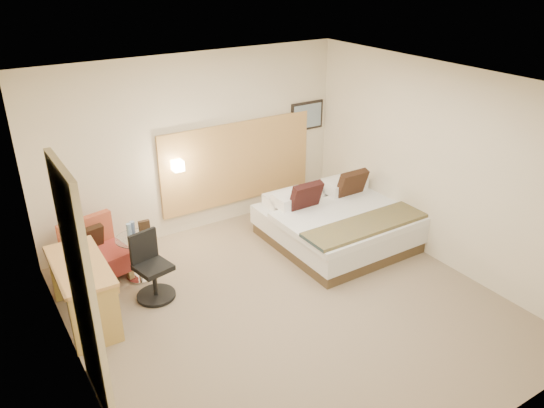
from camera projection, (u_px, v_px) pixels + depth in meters
floor at (288, 307)px, 6.50m from camera, size 4.80×5.00×0.02m
ceiling at (291, 86)px, 5.34m from camera, size 4.80×5.00×0.02m
wall_back at (195, 145)px, 7.84m from camera, size 4.80×0.02×2.70m
wall_front at (476, 328)px, 4.00m from camera, size 4.80×0.02×2.70m
wall_left at (67, 269)px, 4.75m from camera, size 0.02×5.00×2.70m
wall_right at (439, 166)px, 7.09m from camera, size 0.02×5.00×2.70m
headboard_panel at (238, 163)px, 8.32m from camera, size 2.60×0.04×1.30m
art_frame at (307, 116)px, 8.73m from camera, size 0.62×0.03×0.47m
art_canvas at (308, 116)px, 8.71m from camera, size 0.54×0.01×0.39m
lamp_arm at (176, 164)px, 7.68m from camera, size 0.02×0.12×0.02m
lamp_shade at (178, 166)px, 7.64m from camera, size 0.15×0.15×0.15m
curtain at (82, 293)px, 4.64m from camera, size 0.06×0.90×2.42m
bottle_a at (129, 231)px, 6.77m from camera, size 0.07×0.07×0.21m
bottle_b at (133, 229)px, 6.82m from camera, size 0.07×0.07×0.21m
menu_folder at (145, 229)px, 6.80m from camera, size 0.14×0.06×0.24m
bed at (339, 222)px, 7.85m from camera, size 2.02×1.93×0.97m
lounge_chair at (96, 254)px, 7.02m from camera, size 0.85×0.78×0.77m
side_table at (138, 255)px, 6.95m from camera, size 0.56×0.56×0.60m
desk at (83, 276)px, 6.01m from camera, size 0.60×1.25×0.77m
desk_chair at (152, 272)px, 6.55m from camera, size 0.58×0.58×0.86m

